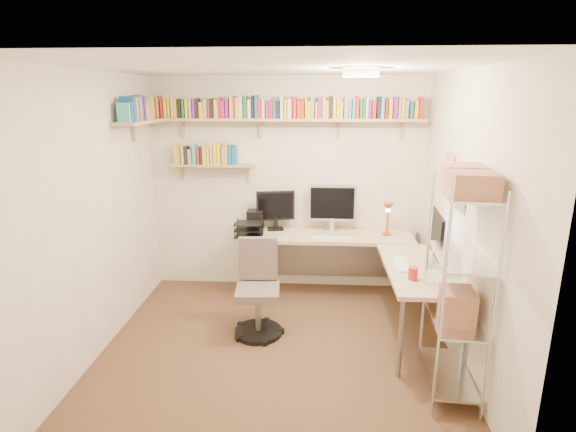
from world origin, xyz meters
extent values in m
plane|color=#48331F|center=(0.00, 0.00, 0.00)|extent=(3.20, 3.20, 0.00)
cube|color=#F2E3C5|center=(0.00, 1.50, 1.25)|extent=(3.20, 0.04, 2.50)
cube|color=#F2E3C5|center=(-1.60, 0.00, 1.25)|extent=(0.04, 3.00, 2.50)
cube|color=#F2E3C5|center=(1.60, 0.00, 1.25)|extent=(0.04, 3.00, 2.50)
cube|color=#F2E3C5|center=(0.00, -1.50, 1.25)|extent=(3.20, 0.04, 2.50)
cube|color=white|center=(0.00, 0.00, 2.50)|extent=(3.20, 3.00, 0.04)
cube|color=silver|center=(1.59, 0.55, 1.55)|extent=(0.01, 0.30, 0.42)
cube|color=white|center=(1.59, 0.15, 1.50)|extent=(0.01, 0.28, 0.38)
cylinder|color=#FFEAC6|center=(0.70, 0.20, 2.46)|extent=(0.30, 0.30, 0.06)
cube|color=tan|center=(0.00, 1.38, 2.02)|extent=(3.05, 0.25, 0.03)
cube|color=tan|center=(-1.48, 0.95, 2.02)|extent=(0.25, 1.00, 0.03)
cube|color=tan|center=(-0.85, 1.40, 1.50)|extent=(0.95, 0.20, 0.02)
cube|color=tan|center=(-1.20, 1.44, 1.95)|extent=(0.03, 0.20, 0.20)
cube|color=tan|center=(-0.30, 1.44, 1.95)|extent=(0.03, 0.20, 0.20)
cube|color=tan|center=(0.60, 1.44, 1.95)|extent=(0.03, 0.20, 0.20)
cube|color=tan|center=(1.30, 1.44, 1.95)|extent=(0.03, 0.20, 0.20)
cube|color=black|center=(-1.46, 1.38, 2.14)|extent=(0.03, 0.13, 0.21)
cube|color=black|center=(-1.42, 1.38, 2.12)|extent=(0.04, 0.13, 0.18)
cube|color=red|center=(-1.38, 1.38, 2.14)|extent=(0.03, 0.15, 0.21)
cube|color=gold|center=(-1.34, 1.38, 2.16)|extent=(0.03, 0.14, 0.25)
cube|color=gold|center=(-1.30, 1.38, 2.15)|extent=(0.02, 0.13, 0.22)
cube|color=beige|center=(-1.26, 1.38, 2.14)|extent=(0.03, 0.13, 0.21)
cube|color=gold|center=(-1.23, 1.38, 2.14)|extent=(0.04, 0.13, 0.20)
cube|color=black|center=(-1.18, 1.38, 2.14)|extent=(0.03, 0.14, 0.21)
cube|color=#26722A|center=(-1.14, 1.38, 2.14)|extent=(0.03, 0.13, 0.21)
cube|color=gold|center=(-1.10, 1.38, 2.14)|extent=(0.03, 0.15, 0.21)
cube|color=beige|center=(-1.06, 1.38, 2.14)|extent=(0.02, 0.11, 0.21)
cube|color=#7A2071|center=(-1.03, 1.38, 2.14)|extent=(0.03, 0.11, 0.21)
cube|color=black|center=(-0.99, 1.38, 2.14)|extent=(0.04, 0.12, 0.22)
cube|color=gold|center=(-0.94, 1.38, 2.12)|extent=(0.04, 0.14, 0.17)
cube|color=gray|center=(-0.89, 1.38, 2.14)|extent=(0.04, 0.13, 0.20)
cube|color=red|center=(-0.85, 1.38, 2.14)|extent=(0.02, 0.13, 0.21)
cube|color=black|center=(-0.82, 1.38, 2.14)|extent=(0.03, 0.14, 0.21)
cube|color=gold|center=(-0.77, 1.38, 2.14)|extent=(0.04, 0.12, 0.20)
cube|color=red|center=(-0.74, 1.38, 2.15)|extent=(0.03, 0.11, 0.23)
cube|color=#7A2071|center=(-0.70, 1.38, 2.13)|extent=(0.04, 0.14, 0.19)
cube|color=#7A2071|center=(-0.65, 1.38, 2.14)|extent=(0.03, 0.13, 0.22)
cube|color=gold|center=(-0.60, 1.38, 2.15)|extent=(0.04, 0.13, 0.23)
cube|color=#7A2071|center=(-0.57, 1.38, 2.16)|extent=(0.02, 0.12, 0.24)
cube|color=gold|center=(-0.54, 1.38, 2.15)|extent=(0.03, 0.14, 0.22)
cube|color=beige|center=(-0.50, 1.38, 2.15)|extent=(0.04, 0.11, 0.23)
cube|color=#26722A|center=(-0.45, 1.38, 2.16)|extent=(0.04, 0.11, 0.24)
cube|color=beige|center=(-0.40, 1.38, 2.14)|extent=(0.04, 0.14, 0.20)
cube|color=black|center=(-0.36, 1.38, 2.16)|extent=(0.02, 0.13, 0.24)
cube|color=#1A5487|center=(-0.32, 1.38, 2.16)|extent=(0.03, 0.14, 0.25)
cube|color=red|center=(-0.29, 1.38, 2.14)|extent=(0.03, 0.14, 0.21)
cube|color=beige|center=(-0.25, 1.38, 2.13)|extent=(0.03, 0.11, 0.20)
cube|color=#7A2071|center=(-0.20, 1.38, 2.12)|extent=(0.03, 0.13, 0.17)
cube|color=red|center=(-0.16, 1.38, 2.13)|extent=(0.04, 0.11, 0.20)
cube|color=#1A5487|center=(-0.12, 1.38, 2.13)|extent=(0.03, 0.14, 0.19)
cube|color=black|center=(-0.09, 1.38, 2.13)|extent=(0.03, 0.15, 0.19)
cube|color=beige|center=(-0.04, 1.38, 2.15)|extent=(0.03, 0.13, 0.24)
cube|color=gold|center=(0.00, 1.38, 2.14)|extent=(0.03, 0.14, 0.20)
cube|color=beige|center=(0.04, 1.38, 2.14)|extent=(0.04, 0.12, 0.21)
cube|color=red|center=(0.10, 1.38, 2.15)|extent=(0.04, 0.14, 0.24)
cube|color=red|center=(0.15, 1.38, 2.13)|extent=(0.04, 0.13, 0.19)
cube|color=red|center=(0.19, 1.38, 2.14)|extent=(0.03, 0.13, 0.22)
cube|color=gold|center=(0.23, 1.38, 2.14)|extent=(0.02, 0.11, 0.21)
cube|color=gold|center=(0.26, 1.38, 2.13)|extent=(0.03, 0.13, 0.19)
cube|color=gray|center=(0.29, 1.38, 2.16)|extent=(0.04, 0.12, 0.25)
cube|color=gold|center=(0.34, 1.38, 2.12)|extent=(0.02, 0.13, 0.17)
cube|color=#7A2071|center=(0.38, 1.38, 2.15)|extent=(0.04, 0.14, 0.23)
cube|color=gold|center=(0.42, 1.38, 2.14)|extent=(0.03, 0.14, 0.22)
cube|color=gold|center=(0.46, 1.38, 2.13)|extent=(0.03, 0.12, 0.19)
cube|color=black|center=(0.49, 1.38, 2.15)|extent=(0.03, 0.13, 0.24)
cube|color=gold|center=(0.53, 1.38, 2.16)|extent=(0.04, 0.14, 0.24)
cube|color=gold|center=(0.58, 1.38, 2.14)|extent=(0.03, 0.12, 0.22)
cube|color=gold|center=(0.61, 1.38, 2.12)|extent=(0.03, 0.14, 0.18)
cube|color=gray|center=(0.66, 1.38, 2.15)|extent=(0.04, 0.12, 0.24)
cube|color=teal|center=(0.70, 1.38, 2.14)|extent=(0.02, 0.12, 0.21)
cube|color=teal|center=(0.74, 1.38, 2.14)|extent=(0.03, 0.11, 0.21)
cube|color=red|center=(0.78, 1.38, 2.16)|extent=(0.03, 0.15, 0.25)
cube|color=#26722A|center=(0.82, 1.38, 2.14)|extent=(0.03, 0.12, 0.20)
cube|color=#26722A|center=(0.86, 1.38, 2.14)|extent=(0.02, 0.12, 0.22)
cube|color=beige|center=(0.89, 1.38, 2.16)|extent=(0.02, 0.15, 0.24)
cube|color=#7A2071|center=(0.92, 1.38, 2.12)|extent=(0.03, 0.13, 0.18)
cube|color=red|center=(0.96, 1.38, 2.13)|extent=(0.04, 0.13, 0.20)
cube|color=black|center=(1.01, 1.38, 2.15)|extent=(0.04, 0.12, 0.23)
cube|color=teal|center=(1.05, 1.38, 2.16)|extent=(0.03, 0.15, 0.24)
cube|color=red|center=(1.10, 1.38, 2.13)|extent=(0.02, 0.12, 0.19)
cube|color=gold|center=(1.14, 1.38, 2.14)|extent=(0.04, 0.14, 0.21)
cube|color=#7A2071|center=(1.19, 1.38, 2.15)|extent=(0.04, 0.12, 0.23)
cube|color=gray|center=(1.23, 1.38, 2.15)|extent=(0.02, 0.14, 0.23)
cube|color=gold|center=(1.27, 1.38, 2.15)|extent=(0.03, 0.15, 0.22)
cube|color=gray|center=(1.31, 1.38, 2.13)|extent=(0.04, 0.11, 0.19)
cube|color=#1A5487|center=(1.36, 1.38, 2.13)|extent=(0.04, 0.12, 0.19)
cube|color=gold|center=(1.41, 1.38, 2.13)|extent=(0.04, 0.15, 0.19)
cube|color=red|center=(1.46, 1.38, 2.15)|extent=(0.04, 0.12, 0.23)
cube|color=teal|center=(-1.48, 0.52, 2.12)|extent=(0.12, 0.04, 0.18)
cube|color=#1A5487|center=(-1.48, 0.57, 2.13)|extent=(0.13, 0.04, 0.19)
cube|color=#1A5487|center=(-1.48, 0.63, 2.16)|extent=(0.14, 0.04, 0.24)
cube|color=gray|center=(-1.48, 0.68, 2.14)|extent=(0.15, 0.04, 0.22)
cube|color=#7A2071|center=(-1.48, 0.73, 2.14)|extent=(0.13, 0.03, 0.21)
cube|color=gray|center=(-1.48, 0.78, 2.15)|extent=(0.15, 0.04, 0.24)
cube|color=gold|center=(-1.48, 0.82, 2.12)|extent=(0.12, 0.03, 0.17)
cube|color=#1A5487|center=(-1.48, 0.86, 2.16)|extent=(0.12, 0.03, 0.25)
cube|color=#7A2071|center=(-1.48, 0.90, 2.15)|extent=(0.14, 0.03, 0.24)
cube|color=gold|center=(-1.48, 0.94, 2.13)|extent=(0.14, 0.02, 0.19)
cube|color=teal|center=(-1.48, 0.97, 2.15)|extent=(0.14, 0.03, 0.24)
cube|color=gold|center=(-1.48, 1.02, 2.13)|extent=(0.13, 0.04, 0.19)
cube|color=gray|center=(-1.48, 1.06, 2.16)|extent=(0.14, 0.03, 0.24)
cube|color=gold|center=(-1.48, 1.10, 2.15)|extent=(0.12, 0.03, 0.24)
cube|color=gold|center=(-1.48, 1.15, 2.15)|extent=(0.13, 0.04, 0.23)
cube|color=red|center=(-1.48, 1.20, 2.15)|extent=(0.15, 0.02, 0.23)
cube|color=#1A5487|center=(-1.48, 1.23, 2.14)|extent=(0.14, 0.02, 0.21)
cube|color=beige|center=(-1.48, 1.27, 2.15)|extent=(0.11, 0.03, 0.24)
cube|color=gold|center=(-1.48, 1.31, 2.14)|extent=(0.12, 0.03, 0.21)
cube|color=gold|center=(-1.48, 1.35, 2.13)|extent=(0.14, 0.03, 0.19)
cube|color=gold|center=(-1.26, 1.40, 1.63)|extent=(0.04, 0.15, 0.23)
cube|color=gray|center=(-1.23, 1.40, 1.61)|extent=(0.03, 0.15, 0.19)
cube|color=gold|center=(-1.19, 1.40, 1.62)|extent=(0.03, 0.13, 0.21)
cube|color=black|center=(-1.15, 1.40, 1.61)|extent=(0.04, 0.12, 0.20)
cube|color=gray|center=(-1.10, 1.40, 1.60)|extent=(0.04, 0.13, 0.17)
cube|color=teal|center=(-1.05, 1.40, 1.63)|extent=(0.04, 0.14, 0.23)
cube|color=red|center=(-1.01, 1.40, 1.61)|extent=(0.03, 0.13, 0.19)
cube|color=black|center=(-0.97, 1.40, 1.62)|extent=(0.02, 0.14, 0.21)
cube|color=gold|center=(-0.93, 1.40, 1.62)|extent=(0.04, 0.14, 0.22)
cube|color=gold|center=(-0.89, 1.40, 1.61)|extent=(0.03, 0.13, 0.20)
cube|color=beige|center=(-0.85, 1.40, 1.62)|extent=(0.03, 0.13, 0.22)
cube|color=gold|center=(-0.81, 1.40, 1.63)|extent=(0.04, 0.14, 0.23)
cube|color=gold|center=(-0.77, 1.40, 1.63)|extent=(0.04, 0.14, 0.24)
cube|color=gray|center=(-0.71, 1.40, 1.62)|extent=(0.04, 0.13, 0.21)
cube|color=gold|center=(-0.68, 1.40, 1.63)|extent=(0.02, 0.13, 0.24)
cube|color=#1A5487|center=(-0.64, 1.40, 1.62)|extent=(0.04, 0.13, 0.22)
cube|color=#1A5487|center=(-0.59, 1.40, 1.62)|extent=(0.04, 0.13, 0.22)
cube|color=beige|center=(0.49, 1.22, 0.73)|extent=(1.92, 0.61, 0.04)
cube|color=beige|center=(1.31, 0.24, 0.73)|extent=(0.61, 1.31, 0.04)
cylinder|color=gray|center=(-0.42, 0.97, 0.35)|extent=(0.04, 0.04, 0.71)
cylinder|color=gray|center=(-0.42, 1.47, 0.35)|extent=(0.04, 0.04, 0.71)
cylinder|color=gray|center=(1.56, 1.47, 0.35)|extent=(0.04, 0.04, 0.71)
cylinder|color=gray|center=(1.06, -0.37, 0.35)|extent=(0.04, 0.04, 0.71)
cylinder|color=gray|center=(1.56, -0.37, 0.35)|extent=(0.04, 0.04, 0.71)
cube|color=gray|center=(0.49, 1.48, 0.40)|extent=(1.82, 0.02, 0.56)
cube|color=silver|center=(0.54, 1.34, 1.08)|extent=(0.56, 0.03, 0.42)
cube|color=black|center=(0.54, 1.32, 1.08)|extent=(0.50, 0.00, 0.37)
cube|color=black|center=(-0.12, 1.34, 1.04)|extent=(0.44, 0.03, 0.34)
cube|color=black|center=(1.45, 0.29, 1.06)|extent=(0.03, 0.59, 0.38)
cube|color=silver|center=(1.43, 0.29, 1.06)|extent=(0.00, 0.53, 0.33)
cube|color=white|center=(0.54, 1.04, 0.76)|extent=(0.42, 0.13, 0.02)
cube|color=white|center=(1.16, 0.29, 0.76)|extent=(0.13, 0.40, 0.02)
cylinder|color=#B02F0F|center=(1.16, 1.22, 0.76)|extent=(0.10, 0.10, 0.02)
cylinder|color=#B02F0F|center=(1.16, 1.22, 0.91)|extent=(0.02, 0.02, 0.28)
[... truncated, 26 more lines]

